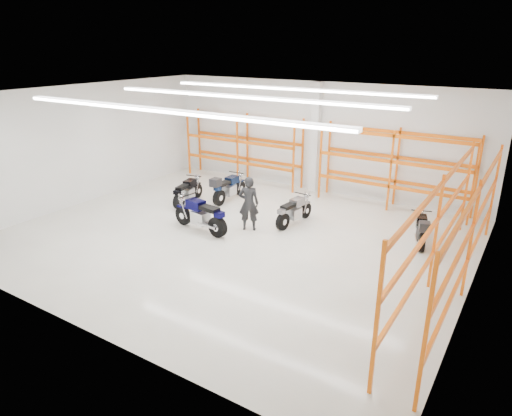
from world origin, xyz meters
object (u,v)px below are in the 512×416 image
Objects in this scene: motorcycle_main at (202,216)px; motorcycle_back_a at (187,192)px; motorcycle_back_b at (227,188)px; standing_man at (249,204)px; structural_column at (315,138)px; motorcycle_back_c at (293,212)px; motorcycle_back_d at (421,230)px.

motorcycle_main reaches higher than motorcycle_back_a.
motorcycle_back_a is 0.92× the size of motorcycle_back_b.
standing_man is 0.41× the size of structural_column.
motorcycle_back_a is (-2.24, 1.87, -0.07)m from motorcycle_main.
motorcycle_back_c is 4.43m from structural_column.
motorcycle_back_d is at bearing 6.11° from motorcycle_back_a.
standing_man is (-5.18, -1.82, 0.44)m from motorcycle_back_d.
motorcycle_back_c is 1.08× the size of standing_man.
motorcycle_back_b reaches higher than motorcycle_back_d.
structural_column reaches higher than standing_man.
motorcycle_back_a reaches higher than motorcycle_back_c.
motorcycle_back_c is at bearing -171.32° from motorcycle_back_d.
motorcycle_main is at bearing -136.31° from motorcycle_back_c.
motorcycle_back_b reaches higher than motorcycle_back_c.
motorcycle_back_d is at bearing -32.00° from structural_column.
structural_column is (-5.23, 3.27, 1.77)m from motorcycle_back_d.
standing_man is 5.26m from structural_column.
motorcycle_main is 0.52× the size of structural_column.
motorcycle_back_c is 1.04× the size of motorcycle_back_d.
motorcycle_back_a is 4.51m from motorcycle_back_c.
structural_column reaches higher than motorcycle_back_b.
standing_man is (-1.04, -1.19, 0.46)m from motorcycle_back_c.
motorcycle_back_d is (7.49, -0.14, -0.06)m from motorcycle_back_b.
motorcycle_back_b is at bearing 167.06° from motorcycle_back_c.
standing_man reaches higher than motorcycle_back_d.
structural_column is at bearing 148.00° from motorcycle_back_d.
motorcycle_back_d is (4.14, 0.63, 0.02)m from motorcycle_back_c.
motorcycle_main is 3.13m from motorcycle_back_b.
motorcycle_main is 1.15× the size of motorcycle_back_a.
motorcycle_back_c is (2.26, 2.16, -0.08)m from motorcycle_main.
motorcycle_back_c is at bearing -159.56° from standing_man.
structural_column is at bearing 105.69° from motorcycle_back_c.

